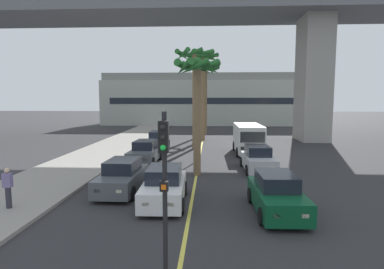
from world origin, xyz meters
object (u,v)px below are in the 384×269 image
object	(u,v)px
delivery_van	(248,138)
car_queue_fourth	(164,187)
traffic_light_median_far	(198,123)
car_queue_sixth	(122,177)
palm_tree_farthest_median	(206,78)
palm_tree_mid_median	(203,70)
car_queue_second	(258,159)
palm_tree_near_median	(195,68)
pedestrian_near_crosswalk	(8,187)
traffic_light_median_near	(164,173)
palm_tree_far_median	(198,85)
car_queue_fifth	(145,153)
car_queue_third	(277,195)
car_queue_front	(158,141)

from	to	relation	value
delivery_van	car_queue_fourth	bearing A→B (deg)	-111.55
delivery_van	traffic_light_median_far	world-z (taller)	traffic_light_median_far
car_queue_sixth	palm_tree_farthest_median	distance (m)	25.84
traffic_light_median_far	palm_tree_mid_median	distance (m)	12.04
car_queue_second	palm_tree_near_median	xyz separation A→B (m)	(-4.36, 8.62, 6.42)
pedestrian_near_crosswalk	palm_tree_mid_median	bearing A→B (deg)	71.90
car_queue_sixth	palm_tree_farthest_median	world-z (taller)	palm_tree_farthest_median
car_queue_sixth	palm_tree_farthest_median	bearing A→B (deg)	81.66
car_queue_second	traffic_light_median_far	world-z (taller)	traffic_light_median_far
car_queue_second	car_queue_fourth	xyz separation A→B (m)	(-4.93, -6.54, 0.00)
traffic_light_median_near	palm_tree_far_median	distance (m)	11.31
palm_tree_farthest_median	traffic_light_median_near	bearing A→B (deg)	-90.93
car_queue_sixth	palm_tree_farthest_median	size ratio (longest dim) A/B	0.49
car_queue_fourth	pedestrian_near_crosswalk	xyz separation A→B (m)	(-6.05, -1.40, 0.28)
traffic_light_median_far	car_queue_fourth	bearing A→B (deg)	-96.63
car_queue_second	delivery_van	bearing A→B (deg)	88.95
car_queue_second	delivery_van	world-z (taller)	delivery_van
car_queue_fifth	traffic_light_median_near	xyz separation A→B (m)	(3.42, -14.48, 1.99)
car_queue_fourth	pedestrian_near_crosswalk	bearing A→B (deg)	-166.94
car_queue_sixth	palm_tree_far_median	bearing A→B (deg)	45.64
traffic_light_median_far	palm_tree_farthest_median	bearing A→B (deg)	89.12
delivery_van	traffic_light_median_near	bearing A→B (deg)	-102.67
car_queue_fourth	pedestrian_near_crosswalk	world-z (taller)	pedestrian_near_crosswalk
car_queue_third	car_queue_fourth	size ratio (longest dim) A/B	1.00
car_queue_sixth	traffic_light_median_far	size ratio (longest dim) A/B	0.98
car_queue_fifth	pedestrian_near_crosswalk	world-z (taller)	pedestrian_near_crosswalk
palm_tree_farthest_median	car_queue_sixth	bearing A→B (deg)	-98.34
palm_tree_far_median	palm_tree_near_median	bearing A→B (deg)	93.74
car_queue_fifth	traffic_light_median_far	xyz separation A→B (m)	(3.68, 1.03, 1.99)
palm_tree_near_median	traffic_light_median_near	bearing A→B (deg)	-89.24
car_queue_fifth	palm_tree_far_median	bearing A→B (deg)	-42.43
traffic_light_median_near	delivery_van	bearing A→B (deg)	77.33
car_queue_fourth	palm_tree_far_median	distance (m)	6.97
car_queue_second	car_queue_sixth	bearing A→B (deg)	-145.33
car_queue_third	pedestrian_near_crosswalk	bearing A→B (deg)	-177.37
car_queue_third	palm_tree_mid_median	distance (m)	22.90
car_queue_fourth	delivery_van	distance (m)	13.75
traffic_light_median_near	palm_tree_far_median	bearing A→B (deg)	88.04
car_queue_front	car_queue_sixth	size ratio (longest dim) A/B	1.00
palm_tree_mid_median	car_queue_second	bearing A→B (deg)	-75.21
car_queue_front	palm_tree_mid_median	world-z (taller)	palm_tree_mid_median
palm_tree_mid_median	palm_tree_far_median	world-z (taller)	palm_tree_mid_median
delivery_van	pedestrian_near_crosswalk	distance (m)	18.01
car_queue_third	car_queue_fourth	bearing A→B (deg)	168.73
car_queue_fifth	palm_tree_mid_median	bearing A→B (deg)	72.82
car_queue_fourth	car_queue_fifth	xyz separation A→B (m)	(-2.56, 8.60, 0.00)
palm_tree_far_median	car_queue_fifth	bearing A→B (deg)	137.57
palm_tree_mid_median	pedestrian_near_crosswalk	size ratio (longest dim) A/B	5.70
palm_tree_mid_median	palm_tree_near_median	bearing A→B (deg)	-96.26
palm_tree_near_median	palm_tree_farthest_median	size ratio (longest dim) A/B	1.03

